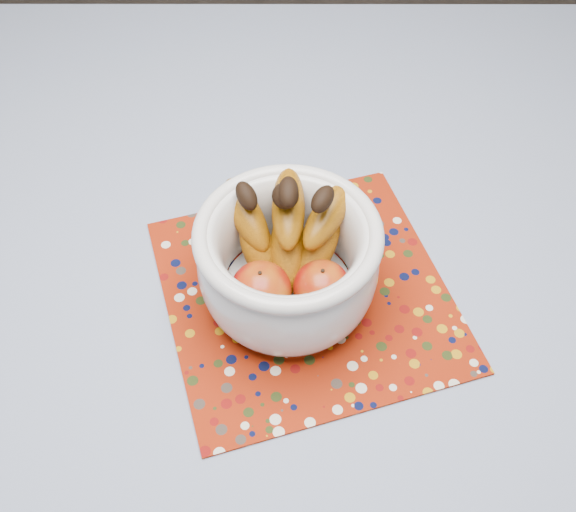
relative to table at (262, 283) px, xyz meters
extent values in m
plane|color=#2D2826|center=(0.00, 0.00, -0.67)|extent=(4.00, 4.00, 0.00)
cube|color=brown|center=(0.00, 0.00, 0.06)|extent=(1.20, 1.20, 0.04)
cylinder|color=brown|center=(-0.53, 0.53, -0.32)|extent=(0.06, 0.06, 0.71)
cylinder|color=brown|center=(0.53, 0.53, -0.32)|extent=(0.06, 0.06, 0.71)
cube|color=#6277A4|center=(0.00, 0.00, 0.08)|extent=(1.32, 1.32, 0.01)
cube|color=maroon|center=(0.07, -0.08, 0.09)|extent=(0.48, 0.48, 0.00)
cylinder|color=silver|center=(0.04, -0.09, 0.10)|extent=(0.12, 0.12, 0.01)
cylinder|color=silver|center=(0.04, -0.09, 0.11)|extent=(0.18, 0.18, 0.01)
torus|color=silver|center=(0.04, -0.09, 0.23)|extent=(0.24, 0.24, 0.02)
ellipsoid|color=#730405|center=(0.01, -0.12, 0.15)|extent=(0.08, 0.08, 0.07)
ellipsoid|color=#730405|center=(0.08, -0.12, 0.15)|extent=(0.08, 0.08, 0.07)
sphere|color=black|center=(0.04, -0.05, 0.25)|extent=(0.03, 0.03, 0.03)
camera|label=1|loc=(0.04, -0.63, 0.86)|focal=42.00mm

